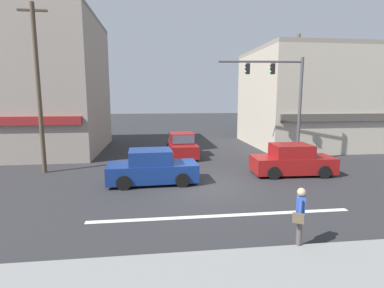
# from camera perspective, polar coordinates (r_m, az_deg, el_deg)

# --- Properties ---
(ground_plane) EXTENTS (120.00, 120.00, 0.00)m
(ground_plane) POSITION_cam_1_polar(r_m,az_deg,el_deg) (13.67, 2.56, -7.92)
(ground_plane) COLOR #2B2B2D
(lane_marking_stripe) EXTENTS (9.00, 0.24, 0.01)m
(lane_marking_stripe) POSITION_cam_1_polar(r_m,az_deg,el_deg) (10.43, 5.90, -13.41)
(lane_marking_stripe) COLOR silver
(lane_marking_stripe) RESTS_ON ground
(building_left_block) EXTENTS (13.03, 9.76, 9.59)m
(building_left_block) POSITION_cam_1_polar(r_m,az_deg,el_deg) (25.37, -31.96, 9.49)
(building_left_block) COLOR gray
(building_left_block) RESTS_ON ground
(building_right_corner) EXTENTS (11.35, 9.31, 7.71)m
(building_right_corner) POSITION_cam_1_polar(r_m,az_deg,el_deg) (27.03, 23.25, 8.01)
(building_right_corner) COLOR #B7AD99
(building_right_corner) RESTS_ON ground
(utility_pole_near_left) EXTENTS (1.40, 0.22, 8.55)m
(utility_pole_near_left) POSITION_cam_1_polar(r_m,az_deg,el_deg) (17.30, -27.22, 9.51)
(utility_pole_near_left) COLOR brown
(utility_pole_near_left) RESTS_ON ground
(utility_pole_far_right) EXTENTS (1.40, 0.22, 8.38)m
(utility_pole_far_right) POSITION_cam_1_polar(r_m,az_deg,el_deg) (23.41, 19.20, 9.39)
(utility_pole_far_right) COLOR brown
(utility_pole_far_right) RESTS_ON ground
(traffic_light_mast) EXTENTS (4.87, 0.61, 6.20)m
(traffic_light_mast) POSITION_cam_1_polar(r_m,az_deg,el_deg) (18.35, 17.11, 9.23)
(traffic_light_mast) COLOR #47474C
(traffic_light_mast) RESTS_ON ground
(sedan_crossing_rightbound) EXTENTS (1.96, 4.14, 1.58)m
(sedan_crossing_rightbound) POSITION_cam_1_polar(r_m,az_deg,el_deg) (20.16, -1.91, -0.33)
(sedan_crossing_rightbound) COLOR maroon
(sedan_crossing_rightbound) RESTS_ON ground
(sedan_approaching_near) EXTENTS (4.17, 2.02, 1.58)m
(sedan_approaching_near) POSITION_cam_1_polar(r_m,az_deg,el_deg) (13.97, -7.60, -4.59)
(sedan_approaching_near) COLOR navy
(sedan_approaching_near) RESTS_ON ground
(sedan_crossing_leftbound) EXTENTS (4.17, 2.03, 1.58)m
(sedan_crossing_leftbound) POSITION_cam_1_polar(r_m,az_deg,el_deg) (16.22, 18.53, -3.09)
(sedan_crossing_leftbound) COLOR maroon
(sedan_crossing_leftbound) RESTS_ON ground
(pedestrian_foreground_with_bag) EXTENTS (0.52, 0.64, 1.67)m
(pedestrian_foreground_with_bag) POSITION_cam_1_polar(r_m,az_deg,el_deg) (8.41, 19.88, -12.60)
(pedestrian_foreground_with_bag) COLOR #4C4742
(pedestrian_foreground_with_bag) RESTS_ON ground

